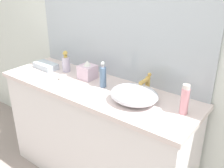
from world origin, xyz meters
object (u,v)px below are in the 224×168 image
object	(u,v)px
lotion_bottle	(185,100)
tissue_box	(88,71)
folded_hand_towel	(46,66)
soap_dispenser	(103,76)
sink_basin	(134,95)
candle_jar	(63,77)
perfume_bottle	(66,63)

from	to	relation	value
lotion_bottle	tissue_box	bearing A→B (deg)	176.38
lotion_bottle	folded_hand_towel	bearing A→B (deg)	-179.78
lotion_bottle	folded_hand_towel	distance (m)	1.30
folded_hand_towel	soap_dispenser	bearing A→B (deg)	0.67
sink_basin	folded_hand_towel	world-z (taller)	sink_basin
lotion_bottle	tissue_box	xyz separation A→B (m)	(-0.85, 0.05, -0.03)
tissue_box	candle_jar	xyz separation A→B (m)	(-0.15, -0.14, -0.05)
candle_jar	folded_hand_towel	size ratio (longest dim) A/B	0.27
soap_dispenser	perfume_bottle	distance (m)	0.46
lotion_bottle	perfume_bottle	bearing A→B (deg)	176.98
lotion_bottle	perfume_bottle	world-z (taller)	lotion_bottle
lotion_bottle	soap_dispenser	bearing A→B (deg)	179.77
tissue_box	folded_hand_towel	size ratio (longest dim) A/B	0.68
lotion_bottle	candle_jar	distance (m)	1.00
soap_dispenser	candle_jar	bearing A→B (deg)	-165.72
sink_basin	perfume_bottle	size ratio (longest dim) A/B	1.81
tissue_box	candle_jar	size ratio (longest dim) A/B	2.51
soap_dispenser	candle_jar	distance (m)	0.37
soap_dispenser	folded_hand_towel	xyz separation A→B (m)	(-0.65, -0.01, -0.06)
sink_basin	tissue_box	distance (m)	0.53
candle_jar	folded_hand_towel	world-z (taller)	folded_hand_towel
perfume_bottle	folded_hand_towel	distance (m)	0.21
lotion_bottle	perfume_bottle	xyz separation A→B (m)	(-1.10, 0.06, -0.02)
soap_dispenser	perfume_bottle	bearing A→B (deg)	173.06
perfume_bottle	soap_dispenser	bearing A→B (deg)	-6.94
sink_basin	lotion_bottle	world-z (taller)	lotion_bottle
sink_basin	tissue_box	size ratio (longest dim) A/B	2.21
candle_jar	soap_dispenser	bearing A→B (deg)	14.28
sink_basin	folded_hand_towel	distance (m)	0.97
folded_hand_towel	candle_jar	bearing A→B (deg)	-14.94
lotion_bottle	perfume_bottle	size ratio (longest dim) A/B	1.06
perfume_bottle	folded_hand_towel	xyz separation A→B (m)	(-0.20, -0.06, -0.05)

